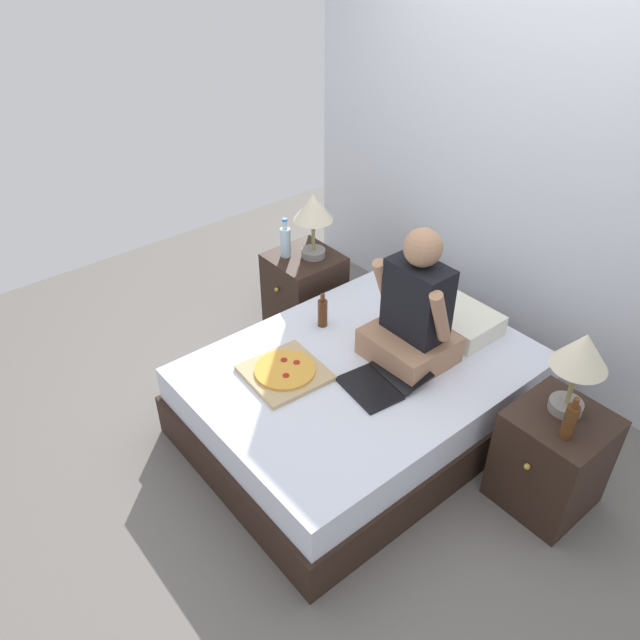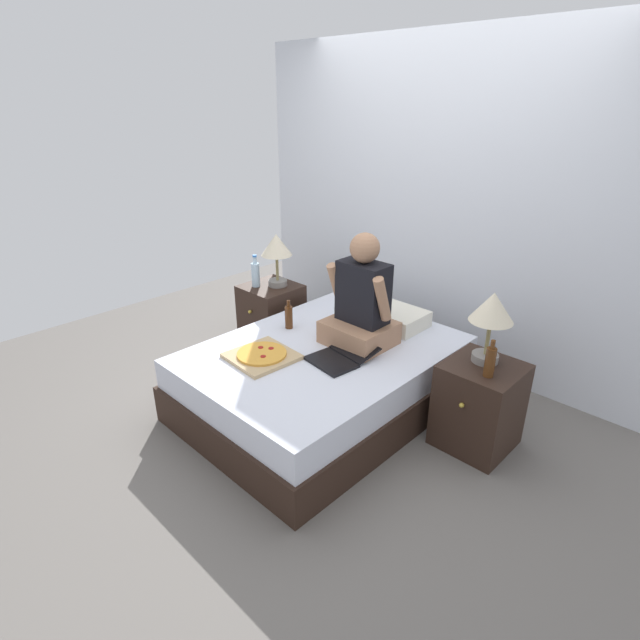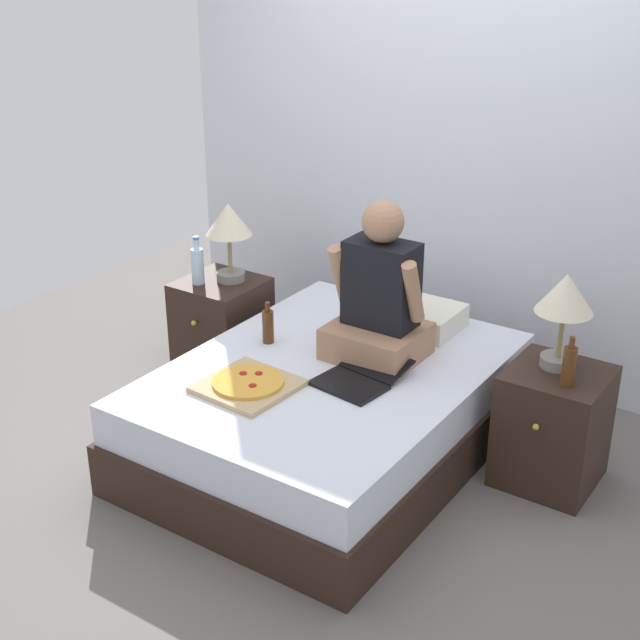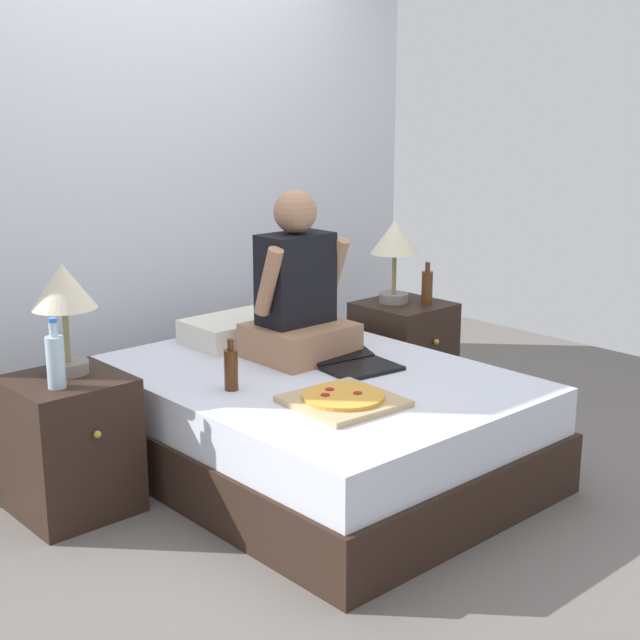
{
  "view_description": "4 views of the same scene",
  "coord_description": "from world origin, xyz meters",
  "px_view_note": "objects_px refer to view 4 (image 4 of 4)",
  "views": [
    {
      "loc": [
        1.9,
        -1.86,
        2.65
      ],
      "look_at": [
        -0.13,
        -0.19,
        0.77
      ],
      "focal_mm": 35.0,
      "sensor_mm": 36.0,
      "label": 1
    },
    {
      "loc": [
        2.11,
        -2.2,
        2.05
      ],
      "look_at": [
        0.01,
        -0.04,
        0.69
      ],
      "focal_mm": 28.0,
      "sensor_mm": 36.0,
      "label": 2
    },
    {
      "loc": [
        2.09,
        -3.18,
        2.41
      ],
      "look_at": [
        -0.02,
        -0.05,
        0.73
      ],
      "focal_mm": 50.0,
      "sensor_mm": 36.0,
      "label": 3
    },
    {
      "loc": [
        -2.51,
        -2.81,
        1.65
      ],
      "look_at": [
        0.02,
        -0.01,
        0.71
      ],
      "focal_mm": 50.0,
      "sensor_mm": 36.0,
      "label": 4
    }
  ],
  "objects_px": {
    "bed": "(314,423)",
    "beer_bottle_on_bed": "(231,369)",
    "nightstand_right": "(403,353)",
    "laptop": "(353,362)",
    "pizza_box": "(343,400)",
    "beer_bottle": "(427,287)",
    "person_seated": "(298,297)",
    "nightstand_left": "(71,445)",
    "lamp_on_left_nightstand": "(64,294)",
    "lamp_on_right_nightstand": "(395,243)",
    "water_bottle": "(55,360)"
  },
  "relations": [
    {
      "from": "nightstand_left",
      "to": "person_seated",
      "type": "distance_m",
      "value": 1.21
    },
    {
      "from": "water_bottle",
      "to": "lamp_on_left_nightstand",
      "type": "bearing_deg",
      "value": 49.4
    },
    {
      "from": "lamp_on_left_nightstand",
      "to": "laptop",
      "type": "relative_size",
      "value": 1.0
    },
    {
      "from": "nightstand_left",
      "to": "beer_bottle_on_bed",
      "type": "xyz_separation_m",
      "value": [
        0.58,
        -0.32,
        0.27
      ]
    },
    {
      "from": "bed",
      "to": "lamp_on_right_nightstand",
      "type": "xyz_separation_m",
      "value": [
        0.96,
        0.42,
        0.66
      ]
    },
    {
      "from": "nightstand_right",
      "to": "laptop",
      "type": "distance_m",
      "value": 0.93
    },
    {
      "from": "lamp_on_right_nightstand",
      "to": "laptop",
      "type": "distance_m",
      "value": 0.99
    },
    {
      "from": "nightstand_right",
      "to": "beer_bottle_on_bed",
      "type": "relative_size",
      "value": 2.58
    },
    {
      "from": "lamp_on_left_nightstand",
      "to": "pizza_box",
      "type": "relative_size",
      "value": 1.06
    },
    {
      "from": "nightstand_left",
      "to": "water_bottle",
      "type": "distance_m",
      "value": 0.41
    },
    {
      "from": "beer_bottle_on_bed",
      "to": "water_bottle",
      "type": "bearing_deg",
      "value": 161.01
    },
    {
      "from": "person_seated",
      "to": "nightstand_left",
      "type": "bearing_deg",
      "value": 173.49
    },
    {
      "from": "beer_bottle_on_bed",
      "to": "nightstand_left",
      "type": "bearing_deg",
      "value": 151.33
    },
    {
      "from": "person_seated",
      "to": "beer_bottle_on_bed",
      "type": "height_order",
      "value": "person_seated"
    },
    {
      "from": "bed",
      "to": "person_seated",
      "type": "height_order",
      "value": "person_seated"
    },
    {
      "from": "laptop",
      "to": "nightstand_right",
      "type": "bearing_deg",
      "value": 28.03
    },
    {
      "from": "water_bottle",
      "to": "laptop",
      "type": "distance_m",
      "value": 1.32
    },
    {
      "from": "lamp_on_left_nightstand",
      "to": "pizza_box",
      "type": "xyz_separation_m",
      "value": [
        0.76,
        -0.81,
        -0.41
      ]
    },
    {
      "from": "nightstand_left",
      "to": "lamp_on_left_nightstand",
      "type": "relative_size",
      "value": 1.26
    },
    {
      "from": "nightstand_right",
      "to": "lamp_on_right_nightstand",
      "type": "xyz_separation_m",
      "value": [
        -0.03,
        0.05,
        0.61
      ]
    },
    {
      "from": "beer_bottle",
      "to": "pizza_box",
      "type": "distance_m",
      "value": 1.43
    },
    {
      "from": "bed",
      "to": "lamp_on_right_nightstand",
      "type": "height_order",
      "value": "lamp_on_right_nightstand"
    },
    {
      "from": "laptop",
      "to": "pizza_box",
      "type": "bearing_deg",
      "value": -138.86
    },
    {
      "from": "lamp_on_right_nightstand",
      "to": "beer_bottle_on_bed",
      "type": "distance_m",
      "value": 1.46
    },
    {
      "from": "bed",
      "to": "pizza_box",
      "type": "distance_m",
      "value": 0.5
    },
    {
      "from": "lamp_on_right_nightstand",
      "to": "laptop",
      "type": "relative_size",
      "value": 1.0
    },
    {
      "from": "nightstand_right",
      "to": "lamp_on_right_nightstand",
      "type": "bearing_deg",
      "value": 120.93
    },
    {
      "from": "beer_bottle",
      "to": "pizza_box",
      "type": "height_order",
      "value": "beer_bottle"
    },
    {
      "from": "pizza_box",
      "to": "beer_bottle_on_bed",
      "type": "height_order",
      "value": "beer_bottle_on_bed"
    },
    {
      "from": "nightstand_left",
      "to": "lamp_on_left_nightstand",
      "type": "distance_m",
      "value": 0.61
    },
    {
      "from": "nightstand_left",
      "to": "water_bottle",
      "type": "bearing_deg",
      "value": -131.65
    },
    {
      "from": "laptop",
      "to": "lamp_on_left_nightstand",
      "type": "bearing_deg",
      "value": 157.43
    },
    {
      "from": "beer_bottle_on_bed",
      "to": "person_seated",
      "type": "bearing_deg",
      "value": 19.65
    },
    {
      "from": "bed",
      "to": "beer_bottle_on_bed",
      "type": "distance_m",
      "value": 0.53
    },
    {
      "from": "person_seated",
      "to": "laptop",
      "type": "distance_m",
      "value": 0.41
    },
    {
      "from": "beer_bottle",
      "to": "person_seated",
      "type": "bearing_deg",
      "value": -178.36
    },
    {
      "from": "bed",
      "to": "nightstand_right",
      "type": "distance_m",
      "value": 1.06
    },
    {
      "from": "lamp_on_right_nightstand",
      "to": "person_seated",
      "type": "relative_size",
      "value": 0.58
    },
    {
      "from": "water_bottle",
      "to": "laptop",
      "type": "bearing_deg",
      "value": -14.86
    },
    {
      "from": "lamp_on_left_nightstand",
      "to": "beer_bottle_on_bed",
      "type": "xyz_separation_m",
      "value": [
        0.54,
        -0.37,
        -0.34
      ]
    },
    {
      "from": "lamp_on_right_nightstand",
      "to": "beer_bottle",
      "type": "distance_m",
      "value": 0.29
    },
    {
      "from": "pizza_box",
      "to": "beer_bottle_on_bed",
      "type": "relative_size",
      "value": 1.93
    },
    {
      "from": "lamp_on_left_nightstand",
      "to": "lamp_on_right_nightstand",
      "type": "bearing_deg",
      "value": 0.0
    },
    {
      "from": "nightstand_right",
      "to": "beer_bottle",
      "type": "relative_size",
      "value": 2.47
    },
    {
      "from": "bed",
      "to": "person_seated",
      "type": "bearing_deg",
      "value": 64.01
    },
    {
      "from": "nightstand_left",
      "to": "laptop",
      "type": "height_order",
      "value": "nightstand_left"
    },
    {
      "from": "water_bottle",
      "to": "nightstand_right",
      "type": "xyz_separation_m",
      "value": [
        2.06,
        0.09,
        -0.4
      ]
    },
    {
      "from": "laptop",
      "to": "pizza_box",
      "type": "distance_m",
      "value": 0.51
    },
    {
      "from": "beer_bottle",
      "to": "laptop",
      "type": "distance_m",
      "value": 0.94
    },
    {
      "from": "pizza_box",
      "to": "beer_bottle_on_bed",
      "type": "bearing_deg",
      "value": 116.36
    }
  ]
}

